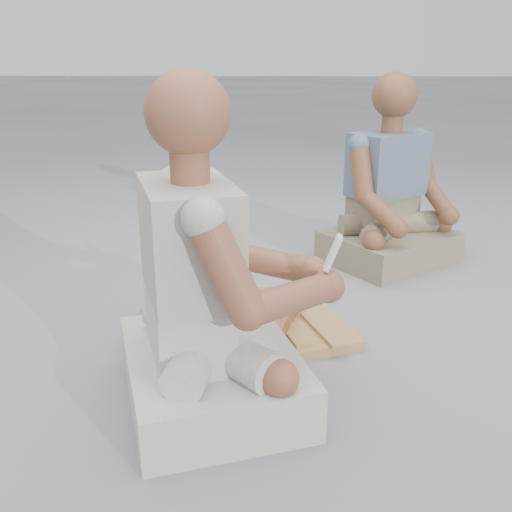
{
  "coord_description": "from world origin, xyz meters",
  "views": [
    {
      "loc": [
        -0.06,
        -1.79,
        0.99
      ],
      "look_at": [
        -0.12,
        0.17,
        0.3
      ],
      "focal_mm": 40.0,
      "sensor_mm": 36.0,
      "label": 1
    }
  ],
  "objects_px": {
    "craftsman": "(208,299)",
    "companion": "(390,202)",
    "tool_tray": "(220,317)",
    "carved_panel": "(273,335)"
  },
  "relations": [
    {
      "from": "craftsman",
      "to": "companion",
      "type": "distance_m",
      "value": 1.48
    },
    {
      "from": "tool_tray",
      "to": "craftsman",
      "type": "height_order",
      "value": "craftsman"
    },
    {
      "from": "carved_panel",
      "to": "craftsman",
      "type": "distance_m",
      "value": 0.53
    },
    {
      "from": "carved_panel",
      "to": "craftsman",
      "type": "bearing_deg",
      "value": -116.44
    },
    {
      "from": "craftsman",
      "to": "companion",
      "type": "height_order",
      "value": "craftsman"
    },
    {
      "from": "carved_panel",
      "to": "craftsman",
      "type": "height_order",
      "value": "craftsman"
    },
    {
      "from": "carved_panel",
      "to": "tool_tray",
      "type": "distance_m",
      "value": 0.21
    },
    {
      "from": "carved_panel",
      "to": "companion",
      "type": "bearing_deg",
      "value": 57.04
    },
    {
      "from": "tool_tray",
      "to": "companion",
      "type": "xyz_separation_m",
      "value": [
        0.78,
        0.83,
        0.25
      ]
    },
    {
      "from": "carved_panel",
      "to": "tool_tray",
      "type": "height_order",
      "value": "tool_tray"
    }
  ]
}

